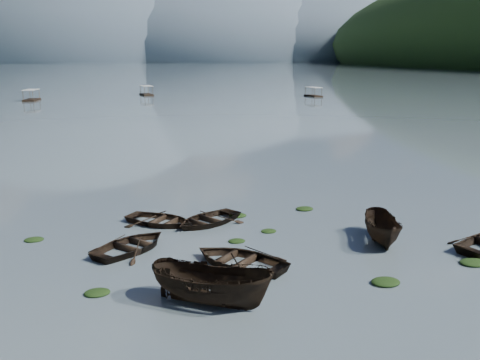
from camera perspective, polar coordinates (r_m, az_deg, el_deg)
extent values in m
plane|color=#515F65|center=(20.52, 8.15, -12.94)|extent=(2400.00, 2400.00, 0.00)
ellipsoid|color=#475666|center=(918.62, -17.36, 11.99)|extent=(520.00, 520.00, 340.00)
ellipsoid|color=#475666|center=(928.81, -4.66, 12.53)|extent=(520.00, 520.00, 260.00)
ellipsoid|color=#475666|center=(973.67, 6.11, 12.53)|extent=(520.00, 520.00, 220.00)
imported|color=black|center=(26.00, -11.45, -7.33)|extent=(5.11, 5.01, 0.87)
imported|color=black|center=(20.31, -3.08, -13.11)|extent=(4.98, 4.13, 1.85)
imported|color=black|center=(23.77, -0.04, -9.05)|extent=(5.38, 5.44, 0.92)
imported|color=black|center=(27.49, 14.92, -6.38)|extent=(2.77, 4.44, 1.61)
imported|color=black|center=(29.61, -8.50, -4.66)|extent=(4.98, 4.81, 0.84)
imported|color=black|center=(29.42, -3.47, -4.65)|extent=(5.05, 4.73, 0.85)
ellipsoid|color=black|center=(21.80, -14.98, -11.65)|extent=(1.00, 0.82, 0.22)
ellipsoid|color=black|center=(26.57, -0.35, -6.60)|extent=(0.86, 0.69, 0.19)
ellipsoid|color=black|center=(22.73, 15.26, -10.61)|extent=(1.20, 0.96, 0.26)
ellipsoid|color=black|center=(28.07, 3.07, -5.53)|extent=(0.82, 0.69, 0.18)
ellipsoid|color=black|center=(26.00, 23.60, -8.21)|extent=(1.22, 0.97, 0.25)
ellipsoid|color=black|center=(28.65, -21.11, -6.04)|extent=(0.96, 0.77, 0.20)
ellipsoid|color=black|center=(30.65, -0.24, -3.89)|extent=(1.01, 0.84, 0.21)
ellipsoid|color=black|center=(32.18, 6.90, -3.16)|extent=(1.06, 0.85, 0.23)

